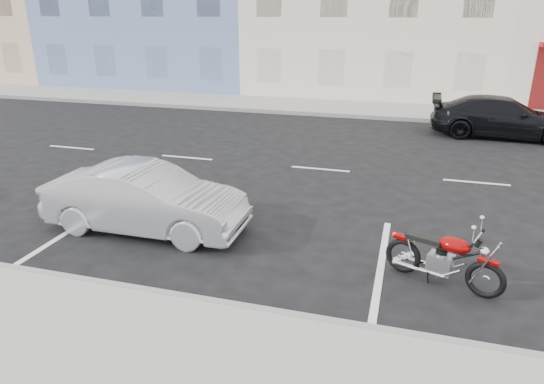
% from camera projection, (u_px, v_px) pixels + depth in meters
% --- Properties ---
extents(ground, '(120.00, 120.00, 0.00)m').
position_uv_depth(ground, '(395.00, 176.00, 12.75)').
color(ground, black).
rests_on(ground, ground).
extents(sidewalk_far, '(80.00, 3.40, 0.15)m').
position_uv_depth(sidewalk_far, '(291.00, 105.00, 21.85)').
color(sidewalk_far, gray).
rests_on(sidewalk_far, ground).
extents(curb_near, '(80.00, 0.12, 0.16)m').
position_uv_depth(curb_near, '(53.00, 277.00, 7.73)').
color(curb_near, gray).
rests_on(curb_near, ground).
extents(curb_far, '(80.00, 0.12, 0.16)m').
position_uv_depth(curb_far, '(281.00, 112.00, 20.32)').
color(curb_far, gray).
rests_on(curb_far, ground).
extents(motorcycle, '(1.80, 0.86, 0.95)m').
position_uv_depth(motorcycle, '(488.00, 272.00, 7.17)').
color(motorcycle, black).
rests_on(motorcycle, ground).
extents(sedan_silver, '(3.94, 1.39, 1.29)m').
position_uv_depth(sedan_silver, '(146.00, 199.00, 9.37)').
color(sedan_silver, '#A3A5AB').
rests_on(sedan_silver, ground).
extents(car_far, '(4.74, 2.04, 1.36)m').
position_uv_depth(car_far, '(502.00, 117.00, 16.44)').
color(car_far, black).
rests_on(car_far, ground).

